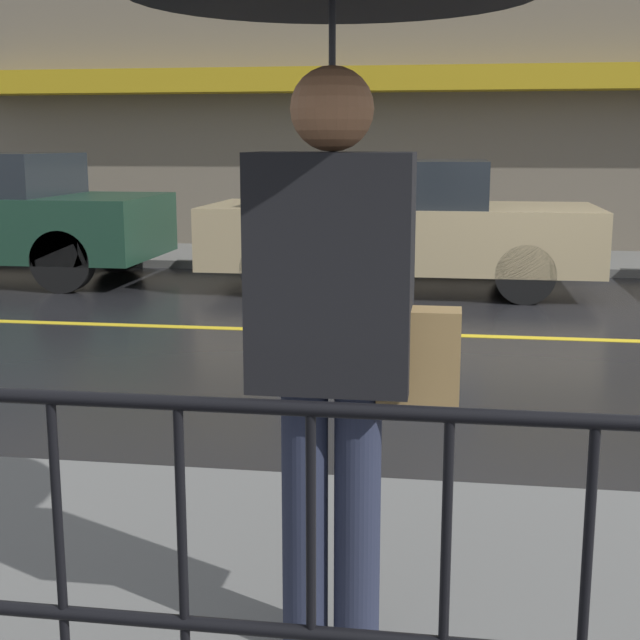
{
  "coord_description": "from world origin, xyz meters",
  "views": [
    {
      "loc": [
        -0.93,
        -7.84,
        1.69
      ],
      "look_at": [
        -1.82,
        -1.92,
        0.49
      ],
      "focal_mm": 50.0,
      "sensor_mm": 36.0,
      "label": 1
    }
  ],
  "objects": [
    {
      "name": "car_tan",
      "position": [
        -1.6,
        2.55,
        0.76
      ],
      "size": [
        4.47,
        1.83,
        1.49
      ],
      "color": "tan",
      "rests_on": "ground_plane"
    },
    {
      "name": "building_storefront",
      "position": [
        0.0,
        5.99,
        3.12
      ],
      "size": [
        28.0,
        0.85,
        6.31
      ],
      "color": "#706656",
      "rests_on": "ground_plane"
    },
    {
      "name": "ground_plane",
      "position": [
        0.0,
        0.0,
        0.0
      ],
      "size": [
        80.0,
        80.0,
        0.0
      ],
      "primitive_type": "plane",
      "color": "black"
    },
    {
      "name": "lane_marking",
      "position": [
        0.0,
        0.0,
        0.0
      ],
      "size": [
        25.2,
        0.12,
        0.01
      ],
      "color": "gold",
      "rests_on": "ground_plane"
    },
    {
      "name": "pedestrian",
      "position": [
        -1.27,
        -5.29,
        1.89
      ],
      "size": [
        1.15,
        1.15,
        2.23
      ],
      "rotation": [
        0.0,
        0.0,
        3.14
      ],
      "color": "#23283D",
      "rests_on": "sidewalk_near"
    },
    {
      "name": "sidewalk_far",
      "position": [
        0.0,
        4.83,
        0.05
      ],
      "size": [
        28.0,
        2.06,
        0.11
      ],
      "color": "#60605E",
      "rests_on": "ground_plane"
    }
  ]
}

